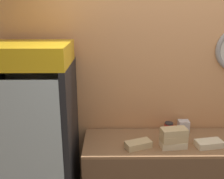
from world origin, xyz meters
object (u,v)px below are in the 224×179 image
sandwich_flat_left (138,145)px  condiment_jar (169,128)px  sandwich_stack_top (174,132)px  sandwich_flat_right (209,144)px  napkin_dispenser (183,126)px  sandwich_stack_bottom (173,144)px  sandwich_stack_middle (174,138)px  beverage_cooler (36,132)px

sandwich_flat_left → condiment_jar: size_ratio=2.28×
sandwich_stack_top → sandwich_flat_left: (-0.32, -0.01, -0.13)m
sandwich_flat_left → sandwich_flat_right: sandwich_flat_left is taller
condiment_jar → napkin_dispenser: 0.16m
sandwich_stack_bottom → sandwich_stack_middle: 0.06m
beverage_cooler → napkin_dispenser: (1.46, 0.22, -0.04)m
sandwich_stack_top → sandwich_flat_left: size_ratio=0.95×
sandwich_stack_middle → sandwich_flat_left: sandwich_stack_middle is taller
sandwich_flat_right → sandwich_flat_left: bearing=-178.8°
sandwich_flat_right → condiment_jar: condiment_jar is taller
sandwich_stack_middle → sandwich_stack_top: bearing=0.0°
sandwich_flat_left → napkin_dispenser: napkin_dispenser is taller
sandwich_stack_middle → sandwich_flat_left: bearing=-179.1°
napkin_dispenser → beverage_cooler: bearing=-171.6°
beverage_cooler → sandwich_stack_bottom: size_ratio=7.57×
sandwich_flat_left → sandwich_flat_right: (0.66, 0.01, -0.00)m
napkin_dispenser → sandwich_flat_left: bearing=-146.8°
sandwich_stack_top → sandwich_flat_right: 0.36m
sandwich_flat_left → sandwich_flat_right: bearing=1.2°
beverage_cooler → sandwich_stack_bottom: bearing=-4.8°
sandwich_stack_middle → sandwich_flat_right: bearing=1.5°
napkin_dispenser → sandwich_stack_bottom: bearing=-119.1°
beverage_cooler → sandwich_stack_middle: 1.29m
sandwich_stack_top → condiment_jar: size_ratio=2.16×
sandwich_stack_bottom → sandwich_stack_middle: (0.00, 0.00, 0.06)m
sandwich_flat_left → condiment_jar: (0.34, 0.29, 0.02)m
sandwich_stack_top → sandwich_flat_left: sandwich_stack_top is taller
sandwich_stack_bottom → condiment_jar: condiment_jar is taller
sandwich_stack_bottom → sandwich_flat_right: bearing=1.5°
condiment_jar → sandwich_flat_right: bearing=-41.6°
sandwich_stack_middle → sandwich_stack_top: (0.00, 0.00, 0.06)m
sandwich_stack_bottom → sandwich_flat_left: same height
sandwich_stack_top → condiment_jar: sandwich_stack_top is taller
sandwich_flat_right → condiment_jar: size_ratio=2.29×
beverage_cooler → sandwich_stack_bottom: 1.29m
beverage_cooler → condiment_jar: (1.30, 0.18, -0.05)m
beverage_cooler → sandwich_flat_right: (1.62, -0.10, -0.07)m
sandwich_flat_left → sandwich_flat_right: size_ratio=0.99×
sandwich_stack_bottom → napkin_dispenser: 0.37m
sandwich_stack_middle → condiment_jar: (0.02, 0.29, -0.04)m
sandwich_stack_middle → sandwich_flat_right: (0.33, 0.01, -0.06)m
beverage_cooler → sandwich_flat_left: beverage_cooler is taller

